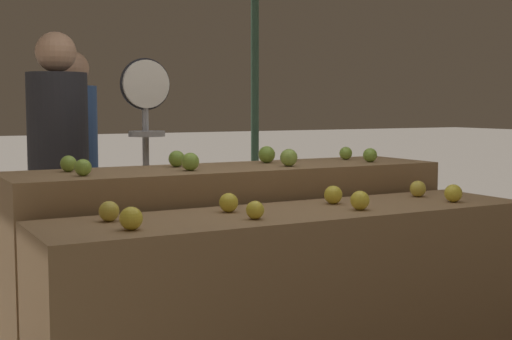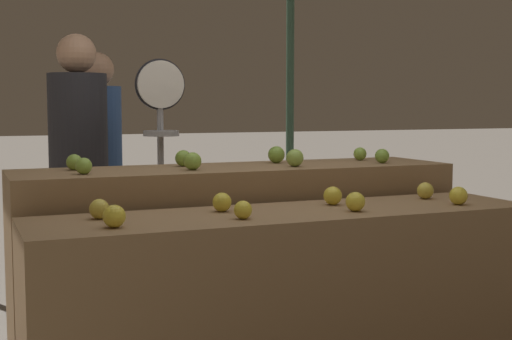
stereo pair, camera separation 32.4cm
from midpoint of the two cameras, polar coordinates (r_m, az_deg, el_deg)
display_counter_front at (r=3.10m, az=5.77°, el=-11.40°), size 2.18×0.55×0.88m
display_counter_back at (r=3.60m, az=1.17°, el=-7.86°), size 2.18×0.55×1.02m
apple_front_0 at (r=2.60m, az=-7.82°, el=-3.72°), size 0.08×0.08×0.08m
apple_front_1 at (r=2.78m, az=2.28°, el=-3.23°), size 0.07×0.07×0.07m
apple_front_2 at (r=3.03m, az=11.01°, el=-2.53°), size 0.08×0.08×0.08m
apple_front_3 at (r=3.35m, az=18.58°, el=-1.98°), size 0.08×0.08×0.08m
apple_front_4 at (r=2.81m, az=-9.24°, el=-3.12°), size 0.08×0.08×0.08m
apple_front_5 at (r=2.97m, az=0.37°, el=-2.61°), size 0.08×0.08×0.08m
apple_front_6 at (r=3.21m, az=9.05°, el=-2.07°), size 0.08×0.08×0.08m
apple_front_7 at (r=3.51m, az=15.99°, el=-1.61°), size 0.08×0.08×0.08m
apple_back_0 at (r=3.17m, az=-10.82°, el=0.30°), size 0.07×0.07×0.07m
apple_back_1 at (r=3.32m, az=-2.34°, el=0.70°), size 0.08×0.08×0.08m
apple_back_2 at (r=3.53m, az=5.76°, el=0.96°), size 0.09×0.09×0.09m
apple_back_3 at (r=3.81m, az=12.47°, el=1.09°), size 0.08×0.08×0.08m
apple_back_4 at (r=3.39m, az=-11.72°, el=0.60°), size 0.08×0.08×0.08m
apple_back_5 at (r=3.53m, az=-3.25°, el=0.94°), size 0.08×0.08×0.08m
apple_back_6 at (r=3.74m, az=4.12°, el=1.22°), size 0.09×0.09×0.09m
apple_back_7 at (r=3.98m, az=10.64°, el=1.27°), size 0.07×0.07×0.07m
produce_scale at (r=4.00m, az=-5.33°, el=2.72°), size 0.28×0.20×1.58m
person_vendor_at_scale at (r=4.26m, az=-11.91°, el=0.87°), size 0.46×0.46×1.74m
person_customer_left at (r=4.71m, az=-10.58°, el=0.88°), size 0.38×0.38×1.66m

